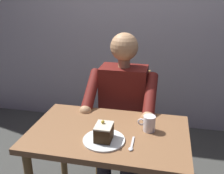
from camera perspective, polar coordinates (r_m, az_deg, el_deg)
The scene contains 7 objects.
dining_table at distance 1.64m, azimuth -0.82°, elevation -12.93°, with size 0.96×0.60×0.72m.
chair at distance 2.23m, azimuth 2.89°, elevation -6.82°, with size 0.42×0.42×0.89m.
seated_person at distance 2.01m, azimuth 2.14°, elevation -5.16°, with size 0.53×0.58×1.23m.
dessert_plate at distance 1.49m, azimuth -1.62°, elevation -11.67°, with size 0.24×0.24×0.01m, color white.
cake_slice at distance 1.46m, azimuth -1.65°, elevation -9.99°, with size 0.09×0.12×0.11m.
coffee_cup at distance 1.58m, azimuth 8.22°, elevation -7.95°, with size 0.11×0.07×0.10m.
dessert_spoon at distance 1.45m, azimuth 4.37°, elevation -12.87°, with size 0.03×0.14×0.01m.
Camera 1 is at (-0.31, 1.33, 1.52)m, focal length 41.18 mm.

